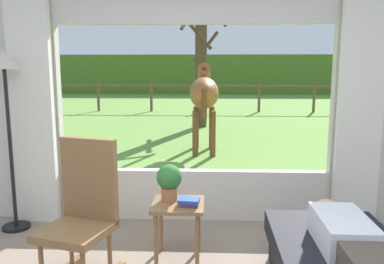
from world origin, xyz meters
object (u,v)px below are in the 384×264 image
at_px(book_stack, 189,202).
at_px(rocking_chair, 83,213).
at_px(horse, 204,94).
at_px(reclining_person, 353,246).
at_px(side_table, 178,213).
at_px(potted_plant, 169,180).
at_px(pasture_tree, 201,66).
at_px(floor_lamp_left, 6,87).

bearing_deg(book_stack, rocking_chair, -161.32).
bearing_deg(horse, book_stack, -91.75).
distance_m(reclining_person, side_table, 1.42).
relative_size(reclining_person, side_table, 2.75).
distance_m(potted_plant, book_stack, 0.26).
distance_m(book_stack, horse, 4.55).
bearing_deg(horse, rocking_chair, -101.31).
height_order(book_stack, pasture_tree, pasture_tree).
distance_m(rocking_chair, potted_plant, 0.77).
height_order(potted_plant, book_stack, potted_plant).
xyz_separation_m(potted_plant, book_stack, (0.18, -0.12, -0.15)).
bearing_deg(side_table, reclining_person, -32.40).
height_order(reclining_person, book_stack, reclining_person).
bearing_deg(floor_lamp_left, potted_plant, -18.25).
bearing_deg(side_table, book_stack, -32.86).
bearing_deg(side_table, pasture_tree, 89.79).
height_order(reclining_person, side_table, reclining_person).
bearing_deg(book_stack, horse, 89.21).
bearing_deg(horse, potted_plant, -94.08).
distance_m(book_stack, floor_lamp_left, 2.17).
xyz_separation_m(book_stack, horse, (0.06, 4.51, 0.60)).
xyz_separation_m(side_table, book_stack, (0.10, -0.06, 0.13)).
relative_size(book_stack, horse, 0.10).
relative_size(side_table, pasture_tree, 0.14).
bearing_deg(pasture_tree, potted_plant, -90.82).
bearing_deg(horse, side_table, -93.01).
xyz_separation_m(reclining_person, side_table, (-1.20, 0.76, -0.10)).
relative_size(potted_plant, book_stack, 1.71).
height_order(rocking_chair, book_stack, rocking_chair).
relative_size(reclining_person, rocking_chair, 1.28).
relative_size(book_stack, pasture_tree, 0.05).
bearing_deg(side_table, horse, 87.95).
distance_m(reclining_person, floor_lamp_left, 3.39).
distance_m(rocking_chair, side_table, 0.80).
bearing_deg(pasture_tree, floor_lamp_left, -104.23).
relative_size(potted_plant, pasture_tree, 0.09).
height_order(side_table, horse, horse).
distance_m(reclining_person, potted_plant, 1.53).
bearing_deg(rocking_chair, potted_plant, 48.37).
relative_size(horse, pasture_tree, 0.49).
distance_m(floor_lamp_left, horse, 4.30).
height_order(side_table, book_stack, book_stack).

